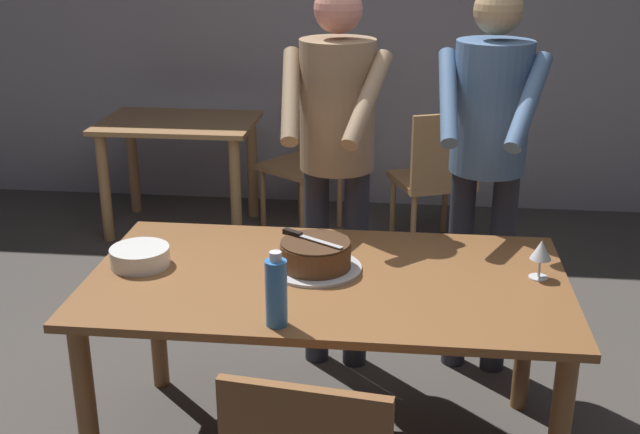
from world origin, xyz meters
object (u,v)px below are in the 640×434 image
at_px(wine_glass_near, 541,251).
at_px(main_dining_table, 327,301).
at_px(cake_on_platter, 316,256).
at_px(plate_stack, 140,256).
at_px(cake_knife, 300,235).
at_px(person_cutting_cake, 337,140).
at_px(person_standing_beside, 488,143).
at_px(background_chair_0, 437,174).
at_px(water_bottle, 276,292).
at_px(background_table, 179,145).
at_px(background_chair_1, 309,155).

bearing_deg(wine_glass_near, main_dining_table, -174.74).
xyz_separation_m(cake_on_platter, plate_stack, (-0.65, -0.03, -0.02)).
relative_size(main_dining_table, cake_on_platter, 5.06).
distance_m(cake_knife, wine_glass_near, 0.87).
distance_m(person_cutting_cake, person_standing_beside, 0.64).
relative_size(plate_stack, wine_glass_near, 1.53).
height_order(cake_on_platter, background_chair_0, background_chair_0).
bearing_deg(cake_knife, water_bottle, -91.54).
distance_m(plate_stack, person_standing_beside, 1.51).
bearing_deg(plate_stack, main_dining_table, -1.78).
bearing_deg(person_standing_beside, background_table, 138.47).
bearing_deg(person_standing_beside, cake_knife, -139.45).
bearing_deg(wine_glass_near, person_standing_beside, 102.83).
bearing_deg(background_table, water_bottle, -68.11).
relative_size(cake_on_platter, background_chair_0, 0.38).
bearing_deg(wine_glass_near, person_cutting_cake, 142.15).
bearing_deg(main_dining_table, water_bottle, -107.84).
relative_size(main_dining_table, water_bottle, 6.89).
xyz_separation_m(water_bottle, background_chair_1, (-0.25, 2.86, -0.37)).
relative_size(wine_glass_near, background_chair_1, 0.16).
bearing_deg(background_chair_0, background_table, 173.28).
distance_m(main_dining_table, cake_on_platter, 0.17).
bearing_deg(cake_knife, plate_stack, -173.00).
bearing_deg(person_cutting_cake, cake_knife, -97.79).
bearing_deg(main_dining_table, cake_on_platter, 131.87).
bearing_deg(person_cutting_cake, person_standing_beside, 2.69).
xyz_separation_m(main_dining_table, cake_on_platter, (-0.05, 0.06, 0.15)).
height_order(wine_glass_near, person_cutting_cake, person_cutting_cake).
relative_size(person_cutting_cake, person_standing_beside, 1.00).
bearing_deg(background_chair_1, background_table, -169.55).
xyz_separation_m(main_dining_table, water_bottle, (-0.12, -0.38, 0.21)).
bearing_deg(plate_stack, cake_on_platter, 2.98).
bearing_deg(cake_on_platter, water_bottle, -99.48).
height_order(main_dining_table, background_table, main_dining_table).
bearing_deg(cake_on_platter, wine_glass_near, 0.98).
height_order(main_dining_table, water_bottle, water_bottle).
bearing_deg(water_bottle, person_standing_beside, 56.18).
bearing_deg(person_cutting_cake, background_chair_0, 71.25).
height_order(wine_glass_near, water_bottle, water_bottle).
xyz_separation_m(water_bottle, background_chair_0, (0.58, 2.51, -0.37)).
distance_m(plate_stack, background_chair_0, 2.42).
bearing_deg(background_table, wine_glass_near, -48.89).
height_order(water_bottle, background_table, water_bottle).
height_order(water_bottle, background_chair_0, water_bottle).
bearing_deg(cake_knife, person_cutting_cake, 82.21).
relative_size(water_bottle, background_chair_0, 0.28).
distance_m(cake_knife, water_bottle, 0.48).
bearing_deg(main_dining_table, person_cutting_cake, 92.56).
xyz_separation_m(cake_on_platter, wine_glass_near, (0.80, 0.01, 0.05)).
relative_size(plate_stack, person_standing_beside, 0.13).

